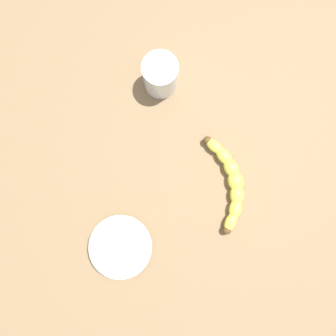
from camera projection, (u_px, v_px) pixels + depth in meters
wooden_tabletop at (166, 152)px, 74.36cm from camera, size 120.00×120.00×3.00cm
banana at (230, 182)px, 70.44cm from camera, size 20.96×10.39×3.39cm
smoothie_glass at (160, 76)px, 70.36cm from camera, size 7.72×7.72×8.82cm
ceramic_bowl at (121, 247)px, 68.54cm from camera, size 13.42×13.42×3.61cm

